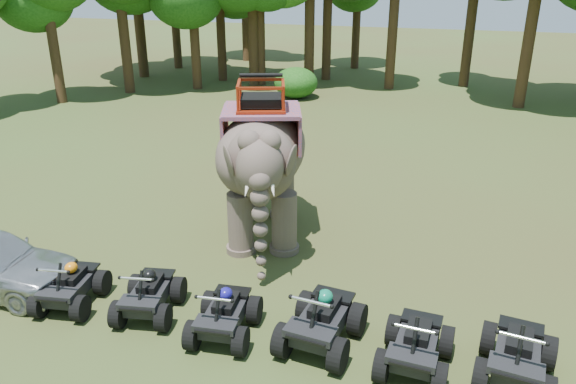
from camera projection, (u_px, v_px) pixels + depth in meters
name	position (u px, v px, depth m)	size (l,w,h in m)	color
ground	(274.00, 287.00, 12.91)	(110.00, 110.00, 0.00)	#47381E
elephant	(262.00, 160.00, 14.69)	(2.22, 5.06, 4.25)	brown
atv_0	(70.00, 281.00, 12.06)	(1.16, 1.58, 1.17)	black
atv_1	(148.00, 289.00, 11.75)	(1.18, 1.61, 1.20)	black
atv_2	(224.00, 309.00, 11.07)	(1.19, 1.64, 1.21)	black
atv_3	(322.00, 314.00, 10.76)	(1.36, 1.86, 1.38)	black
atv_4	(417.00, 338.00, 10.15)	(1.25, 1.71, 1.27)	black
atv_5	(519.00, 348.00, 9.85)	(1.31, 1.79, 1.33)	black
tree_0	(394.00, 14.00, 31.29)	(5.86, 5.86, 8.38)	#195114
tree_1	(473.00, 7.00, 31.83)	(6.28, 6.28, 8.97)	#195114
tree_2	(533.00, 15.00, 27.02)	(6.32, 6.32, 9.03)	#195114
tree_29	(52.00, 32.00, 28.33)	(5.06, 5.06, 7.23)	#195114
tree_30	(122.00, 13.00, 30.30)	(6.04, 6.04, 8.63)	#195114
tree_31	(193.00, 19.00, 31.37)	(5.47, 5.47, 7.82)	#195114
tree_32	(260.00, 10.00, 32.30)	(6.02, 6.02, 8.60)	#195114
tree_33	(328.00, 10.00, 33.84)	(5.86, 5.86, 8.37)	#195114
tree_34	(174.00, 3.00, 37.58)	(5.99, 5.99, 8.56)	#195114
tree_35	(220.00, 14.00, 33.65)	(5.60, 5.60, 8.00)	#195114
tree_36	(310.00, 2.00, 32.31)	(6.63, 6.63, 9.47)	#195114
tree_37	(357.00, 7.00, 37.57)	(5.66, 5.66, 8.08)	#195114
tree_42	(252.00, 0.00, 31.91)	(6.81, 6.81, 9.73)	#195114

